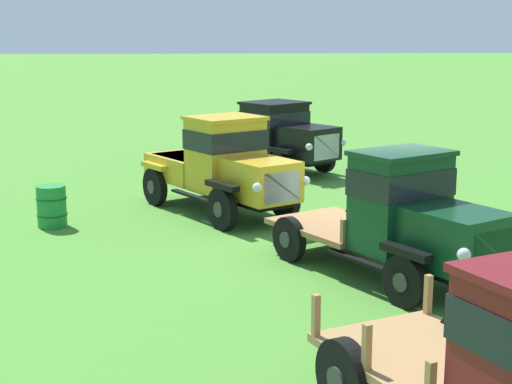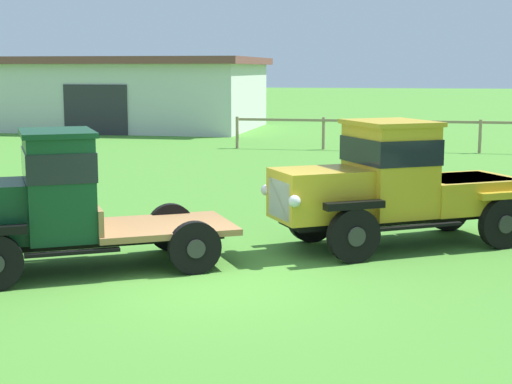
{
  "view_description": "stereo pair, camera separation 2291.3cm",
  "coord_description": "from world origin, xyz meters",
  "px_view_note": "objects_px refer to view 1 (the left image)",
  "views": [
    {
      "loc": [
        -14.86,
        3.45,
        4.17
      ],
      "look_at": [
        0.25,
        2.42,
        1.0
      ],
      "focal_mm": 55.0,
      "sensor_mm": 36.0,
      "label": 1
    },
    {
      "loc": [
        2.94,
        -10.94,
        3.15
      ],
      "look_at": [
        0.25,
        2.42,
        1.0
      ],
      "focal_mm": 55.0,
      "sensor_mm": 36.0,
      "label": 2
    }
  ],
  "objects_px": {
    "vintage_truck_second_in_line": "(407,218)",
    "vintage_truck_midrow_center": "(223,165)",
    "vintage_truck_far_side": "(268,135)",
    "oil_drum_beside_row": "(52,206)"
  },
  "relations": [
    {
      "from": "vintage_truck_second_in_line",
      "to": "oil_drum_beside_row",
      "type": "height_order",
      "value": "vintage_truck_second_in_line"
    },
    {
      "from": "vintage_truck_far_side",
      "to": "oil_drum_beside_row",
      "type": "distance_m",
      "value": 8.46
    },
    {
      "from": "vintage_truck_second_in_line",
      "to": "oil_drum_beside_row",
      "type": "relative_size",
      "value": 5.45
    },
    {
      "from": "vintage_truck_midrow_center",
      "to": "oil_drum_beside_row",
      "type": "relative_size",
      "value": 5.27
    },
    {
      "from": "vintage_truck_second_in_line",
      "to": "vintage_truck_midrow_center",
      "type": "height_order",
      "value": "vintage_truck_midrow_center"
    },
    {
      "from": "vintage_truck_midrow_center",
      "to": "vintage_truck_second_in_line",
      "type": "bearing_deg",
      "value": -151.01
    },
    {
      "from": "vintage_truck_far_side",
      "to": "oil_drum_beside_row",
      "type": "relative_size",
      "value": 5.76
    },
    {
      "from": "vintage_truck_midrow_center",
      "to": "oil_drum_beside_row",
      "type": "bearing_deg",
      "value": 104.5
    },
    {
      "from": "vintage_truck_midrow_center",
      "to": "oil_drum_beside_row",
      "type": "distance_m",
      "value": 3.87
    },
    {
      "from": "vintage_truck_midrow_center",
      "to": "vintage_truck_far_side",
      "type": "relative_size",
      "value": 0.91
    }
  ]
}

